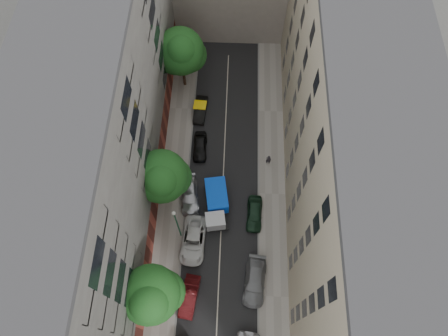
{
  "coord_description": "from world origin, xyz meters",
  "views": [
    {
      "loc": [
        0.81,
        -17.02,
        41.3
      ],
      "look_at": [
        0.15,
        0.14,
        6.0
      ],
      "focal_mm": 32.0,
      "sensor_mm": 36.0,
      "label": 1
    }
  ],
  "objects_px": {
    "tree_mid": "(162,178)",
    "pedestrian": "(268,160)",
    "car_right_2": "(254,214)",
    "car_right_1": "(255,281)",
    "car_left_2": "(193,240)",
    "car_left_5": "(200,110)",
    "car_left_1": "(189,296)",
    "car_left_3": "(190,195)",
    "tree_near": "(152,296)",
    "tarp_truck": "(216,203)",
    "car_left_4": "(200,147)",
    "tree_far": "(181,53)",
    "lamp_post": "(177,222)"
  },
  "relations": [
    {
      "from": "car_left_2",
      "to": "car_left_3",
      "type": "height_order",
      "value": "car_left_2"
    },
    {
      "from": "car_right_2",
      "to": "tree_mid",
      "type": "bearing_deg",
      "value": 173.69
    },
    {
      "from": "tarp_truck",
      "to": "car_right_1",
      "type": "distance_m",
      "value": 8.95
    },
    {
      "from": "car_left_1",
      "to": "tree_far",
      "type": "bearing_deg",
      "value": 103.73
    },
    {
      "from": "tarp_truck",
      "to": "car_right_2",
      "type": "xyz_separation_m",
      "value": [
        4.13,
        -0.75,
        -0.68
      ]
    },
    {
      "from": "car_left_1",
      "to": "car_left_5",
      "type": "bearing_deg",
      "value": 99.1
    },
    {
      "from": "car_left_4",
      "to": "lamp_post",
      "type": "relative_size",
      "value": 0.55
    },
    {
      "from": "car_left_3",
      "to": "car_right_2",
      "type": "bearing_deg",
      "value": -22.52
    },
    {
      "from": "tarp_truck",
      "to": "car_right_1",
      "type": "bearing_deg",
      "value": -71.22
    },
    {
      "from": "car_left_4",
      "to": "car_right_2",
      "type": "xyz_separation_m",
      "value": [
        6.38,
        -8.0,
        0.03
      ]
    },
    {
      "from": "car_left_3",
      "to": "car_left_5",
      "type": "bearing_deg",
      "value": 79.72
    },
    {
      "from": "car_left_5",
      "to": "tree_mid",
      "type": "height_order",
      "value": "tree_mid"
    },
    {
      "from": "tree_far",
      "to": "lamp_post",
      "type": "bearing_deg",
      "value": -86.81
    },
    {
      "from": "car_left_3",
      "to": "lamp_post",
      "type": "distance_m",
      "value": 5.83
    },
    {
      "from": "pedestrian",
      "to": "car_left_1",
      "type": "bearing_deg",
      "value": 72.29
    },
    {
      "from": "car_right_1",
      "to": "car_left_5",
      "type": "bearing_deg",
      "value": 114.14
    },
    {
      "from": "car_left_5",
      "to": "car_right_1",
      "type": "bearing_deg",
      "value": -67.34
    },
    {
      "from": "car_left_1",
      "to": "car_left_4",
      "type": "height_order",
      "value": "car_left_1"
    },
    {
      "from": "tree_mid",
      "to": "tree_far",
      "type": "bearing_deg",
      "value": 88.05
    },
    {
      "from": "lamp_post",
      "to": "tree_mid",
      "type": "bearing_deg",
      "value": 112.17
    },
    {
      "from": "tree_near",
      "to": "pedestrian",
      "type": "relative_size",
      "value": 5.97
    },
    {
      "from": "tarp_truck",
      "to": "car_left_4",
      "type": "distance_m",
      "value": 7.62
    },
    {
      "from": "car_left_1",
      "to": "tree_near",
      "type": "height_order",
      "value": "tree_near"
    },
    {
      "from": "car_left_4",
      "to": "lamp_post",
      "type": "distance_m",
      "value": 11.28
    },
    {
      "from": "car_left_1",
      "to": "pedestrian",
      "type": "xyz_separation_m",
      "value": [
        7.86,
        15.24,
        0.27
      ]
    },
    {
      "from": "car_left_5",
      "to": "pedestrian",
      "type": "distance_m",
      "value": 10.59
    },
    {
      "from": "car_left_2",
      "to": "car_left_3",
      "type": "distance_m",
      "value": 5.12
    },
    {
      "from": "car_left_2",
      "to": "car_left_4",
      "type": "relative_size",
      "value": 1.37
    },
    {
      "from": "tree_near",
      "to": "lamp_post",
      "type": "bearing_deg",
      "value": 80.77
    },
    {
      "from": "car_left_4",
      "to": "tree_near",
      "type": "xyz_separation_m",
      "value": [
        -2.52,
        -17.74,
        6.14
      ]
    },
    {
      "from": "car_left_4",
      "to": "car_right_1",
      "type": "relative_size",
      "value": 0.78
    },
    {
      "from": "car_left_2",
      "to": "pedestrian",
      "type": "height_order",
      "value": "pedestrian"
    },
    {
      "from": "tree_mid",
      "to": "pedestrian",
      "type": "xyz_separation_m",
      "value": [
        10.9,
        4.95,
        -4.88
      ]
    },
    {
      "from": "car_left_3",
      "to": "car_left_5",
      "type": "xyz_separation_m",
      "value": [
        0.47,
        11.29,
        -0.05
      ]
    },
    {
      "from": "car_left_2",
      "to": "pedestrian",
      "type": "distance_m",
      "value": 12.44
    },
    {
      "from": "car_right_1",
      "to": "pedestrian",
      "type": "distance_m",
      "value": 13.65
    },
    {
      "from": "car_right_2",
      "to": "car_left_4",
      "type": "bearing_deg",
      "value": 131.33
    },
    {
      "from": "car_left_5",
      "to": "tree_mid",
      "type": "bearing_deg",
      "value": -98.78
    },
    {
      "from": "car_left_2",
      "to": "lamp_post",
      "type": "distance_m",
      "value": 4.05
    },
    {
      "from": "car_right_1",
      "to": "car_left_1",
      "type": "bearing_deg",
      "value": -159.53
    },
    {
      "from": "car_left_3",
      "to": "car_left_4",
      "type": "relative_size",
      "value": 1.22
    },
    {
      "from": "car_right_2",
      "to": "car_left_1",
      "type": "bearing_deg",
      "value": -122.98
    },
    {
      "from": "car_right_1",
      "to": "pedestrian",
      "type": "bearing_deg",
      "value": 89.62
    },
    {
      "from": "car_left_1",
      "to": "lamp_post",
      "type": "relative_size",
      "value": 0.59
    },
    {
      "from": "pedestrian",
      "to": "car_left_2",
      "type": "bearing_deg",
      "value": 60.39
    },
    {
      "from": "car_left_1",
      "to": "tree_near",
      "type": "relative_size",
      "value": 0.43
    },
    {
      "from": "lamp_post",
      "to": "pedestrian",
      "type": "relative_size",
      "value": 4.39
    },
    {
      "from": "car_left_2",
      "to": "car_right_2",
      "type": "relative_size",
      "value": 1.31
    },
    {
      "from": "car_right_2",
      "to": "tree_far",
      "type": "height_order",
      "value": "tree_far"
    },
    {
      "from": "car_left_5",
      "to": "tree_near",
      "type": "xyz_separation_m",
      "value": [
        -2.24,
        -22.89,
        6.16
      ]
    }
  ]
}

